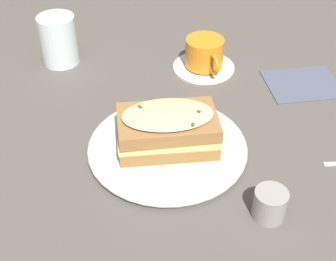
# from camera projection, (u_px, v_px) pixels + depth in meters

# --- Properties ---
(ground_plane) EXTENTS (2.40, 2.40, 0.00)m
(ground_plane) POSITION_uv_depth(u_px,v_px,m) (173.00, 162.00, 0.73)
(ground_plane) COLOR #514C47
(dinner_plate) EXTENTS (0.25, 0.25, 0.02)m
(dinner_plate) POSITION_uv_depth(u_px,v_px,m) (168.00, 147.00, 0.74)
(dinner_plate) COLOR silver
(dinner_plate) RESTS_ON ground_plane
(sandwich) EXTENTS (0.17, 0.12, 0.07)m
(sandwich) POSITION_uv_depth(u_px,v_px,m) (167.00, 129.00, 0.72)
(sandwich) COLOR olive
(sandwich) RESTS_ON dinner_plate
(teacup_with_saucer) EXTENTS (0.12, 0.13, 0.06)m
(teacup_with_saucer) POSITION_uv_depth(u_px,v_px,m) (204.00, 56.00, 0.93)
(teacup_with_saucer) COLOR white
(teacup_with_saucer) RESTS_ON ground_plane
(water_glass) EXTENTS (0.07, 0.07, 0.10)m
(water_glass) POSITION_uv_depth(u_px,v_px,m) (59.00, 40.00, 0.93)
(water_glass) COLOR silver
(water_glass) RESTS_ON ground_plane
(napkin) EXTENTS (0.16, 0.14, 0.00)m
(napkin) POSITION_uv_depth(u_px,v_px,m) (303.00, 83.00, 0.90)
(napkin) COLOR #4C5166
(napkin) RESTS_ON ground_plane
(condiment_pot) EXTENTS (0.05, 0.05, 0.04)m
(condiment_pot) POSITION_uv_depth(u_px,v_px,m) (270.00, 204.00, 0.63)
(condiment_pot) COLOR gray
(condiment_pot) RESTS_ON ground_plane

